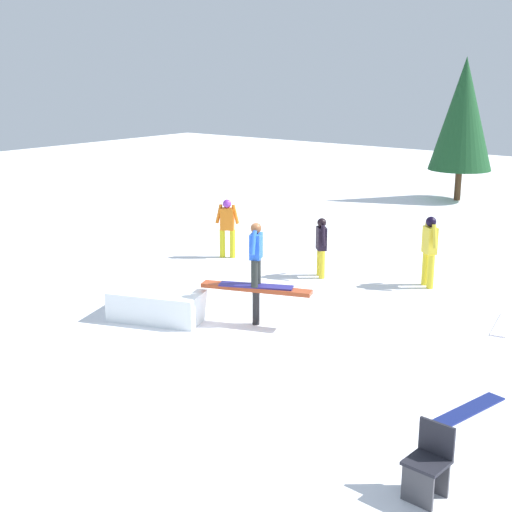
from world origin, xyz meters
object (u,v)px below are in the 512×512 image
(loose_snowboard_white, at_px, (504,324))
(folding_chair, at_px, (429,464))
(pine_tree_near, at_px, (463,114))
(loose_snowboard_navy, at_px, (469,410))
(bystander_orange, at_px, (227,225))
(bystander_yellow, at_px, (429,248))
(rail_feature, at_px, (256,293))
(bystander_black, at_px, (321,244))
(main_rider_on_rail, at_px, (256,256))

(loose_snowboard_white, height_order, folding_chair, folding_chair)
(loose_snowboard_white, distance_m, pine_tree_near, 13.96)
(folding_chair, bearing_deg, loose_snowboard_navy, 104.80)
(loose_snowboard_white, height_order, loose_snowboard_navy, same)
(bystander_orange, relative_size, bystander_yellow, 0.95)
(bystander_orange, bearing_deg, rail_feature, 107.15)
(bystander_black, height_order, loose_snowboard_white, bystander_black)
(rail_feature, xyz_separation_m, bystander_black, (-0.79, 3.49, 0.15))
(main_rider_on_rail, relative_size, folding_chair, 1.59)
(main_rider_on_rail, bearing_deg, pine_tree_near, 73.22)
(main_rider_on_rail, relative_size, bystander_black, 0.99)
(bystander_orange, distance_m, pine_tree_near, 11.93)
(bystander_orange, distance_m, bystander_yellow, 5.27)
(bystander_yellow, relative_size, folding_chair, 1.83)
(bystander_orange, relative_size, folding_chair, 1.73)
(rail_feature, height_order, bystander_yellow, bystander_yellow)
(bystander_yellow, distance_m, loose_snowboard_white, 2.76)
(loose_snowboard_white, bearing_deg, main_rider_on_rail, -62.66)
(main_rider_on_rail, xyz_separation_m, loose_snowboard_navy, (4.62, -0.92, -1.34))
(main_rider_on_rail, height_order, bystander_yellow, main_rider_on_rail)
(rail_feature, relative_size, bystander_yellow, 1.32)
(bystander_yellow, height_order, loose_snowboard_navy, bystander_yellow)
(main_rider_on_rail, xyz_separation_m, bystander_orange, (-3.68, 3.51, -0.50))
(bystander_black, bearing_deg, main_rider_on_rail, -31.44)
(loose_snowboard_navy, bearing_deg, bystander_yellow, 43.25)
(loose_snowboard_navy, height_order, pine_tree_near, pine_tree_near)
(bystander_orange, xyz_separation_m, folding_chair, (8.73, -6.80, -0.44))
(pine_tree_near, bearing_deg, bystander_black, -82.73)
(bystander_orange, xyz_separation_m, loose_snowboard_navy, (8.29, -4.44, -0.84))
(bystander_black, relative_size, loose_snowboard_white, 0.93)
(bystander_yellow, height_order, pine_tree_near, pine_tree_near)
(main_rider_on_rail, bearing_deg, loose_snowboard_white, 12.72)
(main_rider_on_rail, relative_size, loose_snowboard_white, 0.92)
(rail_feature, distance_m, loose_snowboard_navy, 4.75)
(bystander_black, distance_m, loose_snowboard_navy, 7.02)
(bystander_black, xyz_separation_m, loose_snowboard_white, (4.55, -0.55, -0.78))
(bystander_orange, height_order, loose_snowboard_white, bystander_orange)
(bystander_black, bearing_deg, bystander_yellow, 65.35)
(bystander_orange, xyz_separation_m, loose_snowboard_white, (7.44, -0.57, -0.84))
(rail_feature, bearing_deg, bystander_black, 82.37)
(main_rider_on_rail, xyz_separation_m, pine_tree_near, (-2.27, 15.14, 1.80))
(loose_snowboard_navy, bearing_deg, bystander_black, 63.54)
(main_rider_on_rail, xyz_separation_m, folding_chair, (5.05, -3.28, -0.94))
(main_rider_on_rail, bearing_deg, bystander_yellow, 45.08)
(main_rider_on_rail, relative_size, loose_snowboard_navy, 0.99)
(bystander_yellow, relative_size, loose_snowboard_white, 1.06)
(loose_snowboard_white, bearing_deg, bystander_yellow, -132.34)
(bystander_orange, distance_m, bystander_black, 2.89)
(rail_feature, distance_m, loose_snowboard_white, 4.82)
(loose_snowboard_white, bearing_deg, loose_snowboard_navy, 1.74)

